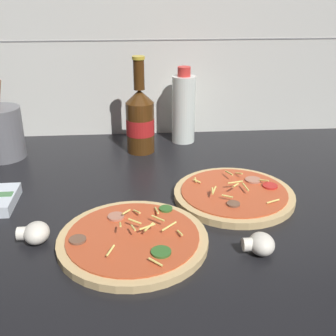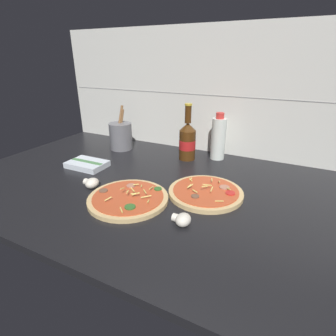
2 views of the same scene
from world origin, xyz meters
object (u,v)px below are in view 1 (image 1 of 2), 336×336
pizza_near (133,239)px  mushroom_right (260,244)px  mushroom_left (35,233)px  beer_bottle (140,120)px  oil_bottle (184,108)px  utensil_crock (1,132)px  pizza_far (234,194)px

pizza_near → mushroom_right: size_ratio=4.92×
mushroom_left → beer_bottle: bearing=65.4°
pizza_near → oil_bottle: bearing=74.1°
utensil_crock → pizza_far: bearing=-26.5°
oil_bottle → mushroom_right: oil_bottle is taller
oil_bottle → utensil_crock: utensil_crock is taller
utensil_crock → beer_bottle: bearing=2.4°
pizza_far → mushroom_right: size_ratio=4.73×
utensil_crock → mushroom_left: bearing=-68.1°
pizza_far → utensil_crock: (-55.30, 27.53, 5.97)cm
pizza_far → oil_bottle: 37.71cm
mushroom_right → utensil_crock: utensil_crock is taller
pizza_far → mushroom_left: 41.07cm
oil_bottle → mushroom_right: 56.94cm
utensil_crock → pizza_near: bearing=-51.8°
oil_bottle → mushroom_left: 59.44cm
pizza_far → oil_bottle: (-6.90, 35.98, 8.94)cm
oil_bottle → mushroom_left: oil_bottle is taller
mushroom_right → oil_bottle: bearing=97.0°
pizza_near → mushroom_right: bearing=-12.0°
beer_bottle → utensil_crock: 36.13cm
pizza_near → oil_bottle: size_ratio=1.24×
mushroom_left → utensil_crock: size_ratio=0.25×
mushroom_right → pizza_near: bearing=168.0°
beer_bottle → mushroom_right: size_ratio=4.70×
pizza_near → utensil_crock: utensil_crock is taller
beer_bottle → oil_bottle: beer_bottle is taller
beer_bottle → mushroom_right: bearing=-68.6°
pizza_near → oil_bottle: 54.20cm
pizza_far → utensil_crock: size_ratio=1.16×
beer_bottle → utensil_crock: bearing=-177.6°
mushroom_left → oil_bottle: bearing=57.3°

